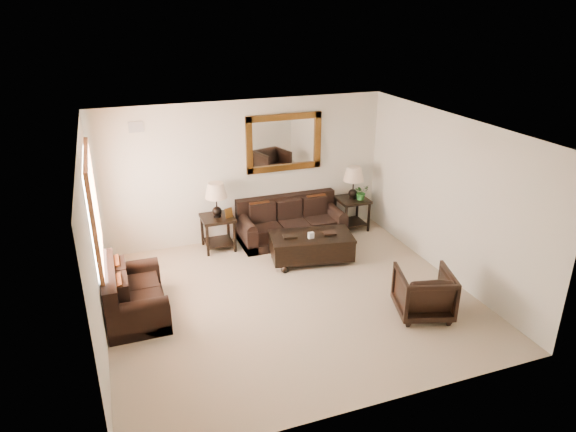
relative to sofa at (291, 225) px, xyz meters
name	(u,v)px	position (x,y,z in m)	size (l,w,h in m)	color
room	(291,220)	(-0.77, -2.10, 1.05)	(5.51, 5.01, 2.71)	gray
window	(94,209)	(-3.47, -1.20, 1.25)	(0.07, 1.96, 1.66)	white
mirror	(284,143)	(0.00, 0.37, 1.55)	(1.50, 0.06, 1.10)	#45280D
air_vent	(136,127)	(-2.67, 0.38, 2.05)	(0.25, 0.02, 0.18)	#999999
sofa	(291,225)	(0.00, 0.00, 0.00)	(2.02, 0.87, 0.82)	black
loveseat	(132,297)	(-3.13, -1.71, 0.00)	(0.85, 1.44, 0.81)	black
end_table_left	(217,206)	(-1.42, 0.06, 0.55)	(0.59, 0.59, 1.30)	black
end_table_right	(353,189)	(1.36, 0.06, 0.56)	(0.60, 0.60, 1.32)	black
coffee_table	(311,245)	(0.03, -0.99, 0.01)	(1.56, 1.02, 0.61)	black
armchair	(424,291)	(0.92, -3.16, 0.10)	(0.77, 0.72, 0.79)	black
potted_plant	(361,194)	(1.49, -0.05, 0.48)	(0.28, 0.31, 0.24)	#1E511C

